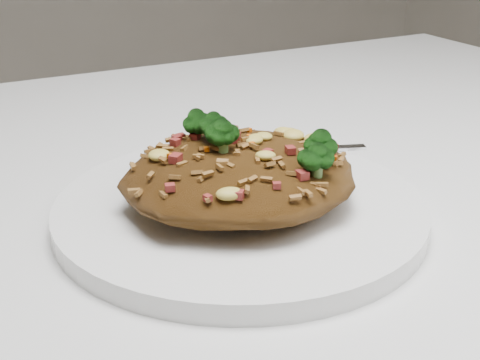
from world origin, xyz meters
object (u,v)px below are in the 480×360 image
fried_rice (241,165)px  fork (277,151)px  dining_table (176,307)px  plate (240,209)px

fried_rice → fork: (0.07, 0.06, -0.02)m
fork → dining_table: bearing=-150.5°
plate → fork: fork is taller
fried_rice → dining_table: bearing=124.7°
fried_rice → fork: fried_rice is taller
dining_table → plate: size_ratio=4.74×
fried_rice → fork: 0.10m
dining_table → fork: (0.10, 0.02, 0.11)m
plate → fork: bearing=43.5°
fried_rice → plate: bearing=164.2°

